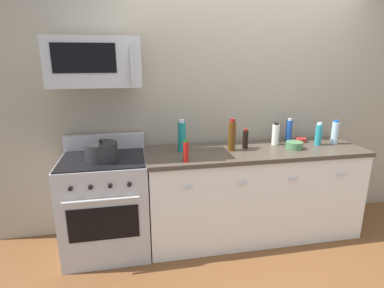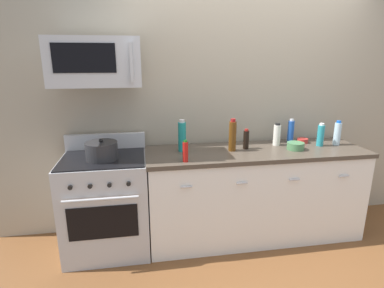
{
  "view_description": "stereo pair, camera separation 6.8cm",
  "coord_description": "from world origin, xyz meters",
  "views": [
    {
      "loc": [
        -1.16,
        -2.7,
        1.78
      ],
      "look_at": [
        -0.65,
        -0.05,
        1.02
      ],
      "focal_mm": 28.67,
      "sensor_mm": 36.0,
      "label": 1
    },
    {
      "loc": [
        -1.09,
        -2.71,
        1.78
      ],
      "look_at": [
        -0.65,
        -0.05,
        1.02
      ],
      "focal_mm": 28.67,
      "sensor_mm": 36.0,
      "label": 2
    }
  ],
  "objects": [
    {
      "name": "bottle_dish_soap",
      "position": [
        0.69,
        0.03,
        1.03
      ],
      "size": [
        0.07,
        0.07,
        0.23
      ],
      "color": "teal",
      "rests_on": "countertop_slab"
    },
    {
      "name": "bottle_soda_blue",
      "position": [
        0.46,
        0.22,
        1.04
      ],
      "size": [
        0.07,
        0.07,
        0.25
      ],
      "color": "#1E4CA5",
      "rests_on": "countertop_slab"
    },
    {
      "name": "bottle_sparkling_teal",
      "position": [
        -0.72,
        0.08,
        1.07
      ],
      "size": [
        0.08,
        0.08,
        0.31
      ],
      "color": "#197F7A",
      "rests_on": "countertop_slab"
    },
    {
      "name": "back_wall",
      "position": [
        0.0,
        0.41,
        1.35
      ],
      "size": [
        5.24,
        0.1,
        2.7
      ],
      "primitive_type": "cube",
      "color": "#9E937F",
      "rests_on": "ground_plane"
    },
    {
      "name": "bowl_red_small",
      "position": [
        0.57,
        0.17,
        0.94
      ],
      "size": [
        0.11,
        0.11,
        0.05
      ],
      "color": "#B72D28",
      "rests_on": "countertop_slab"
    },
    {
      "name": "bottle_soy_sauce_dark",
      "position": [
        -0.09,
        0.06,
        1.01
      ],
      "size": [
        0.06,
        0.06,
        0.2
      ],
      "color": "black",
      "rests_on": "countertop_slab"
    },
    {
      "name": "bottle_water_clear",
      "position": [
        0.87,
        0.04,
        1.04
      ],
      "size": [
        0.07,
        0.07,
        0.25
      ],
      "color": "silver",
      "rests_on": "countertop_slab"
    },
    {
      "name": "bottle_vinegar_white",
      "position": [
        0.26,
        0.13,
        1.03
      ],
      "size": [
        0.07,
        0.07,
        0.23
      ],
      "color": "silver",
      "rests_on": "countertop_slab"
    },
    {
      "name": "range_oven",
      "position": [
        -1.45,
        0.0,
        0.47
      ],
      "size": [
        0.76,
        0.69,
        1.07
      ],
      "color": "#B7BABF",
      "rests_on": "ground_plane"
    },
    {
      "name": "bowl_green_glaze",
      "position": [
        0.38,
        -0.05,
        0.96
      ],
      "size": [
        0.16,
        0.16,
        0.07
      ],
      "color": "#477A4C",
      "rests_on": "countertop_slab"
    },
    {
      "name": "counter_unit",
      "position": [
        0.0,
        -0.0,
        0.46
      ],
      "size": [
        2.15,
        0.66,
        0.92
      ],
      "color": "white",
      "rests_on": "ground_plane"
    },
    {
      "name": "stockpot",
      "position": [
        -1.45,
        -0.05,
        1.0
      ],
      "size": [
        0.28,
        0.28,
        0.19
      ],
      "color": "#262628",
      "rests_on": "range_oven"
    },
    {
      "name": "bottle_hot_sauce_red",
      "position": [
        -0.74,
        -0.23,
        1.01
      ],
      "size": [
        0.05,
        0.05,
        0.19
      ],
      "color": "#B21914",
      "rests_on": "countertop_slab"
    },
    {
      "name": "ground_plane",
      "position": [
        0.0,
        0.0,
        0.0
      ],
      "size": [
        6.29,
        6.29,
        0.0
      ],
      "primitive_type": "plane",
      "color": "brown"
    },
    {
      "name": "microwave",
      "position": [
        -1.45,
        0.05,
        1.75
      ],
      "size": [
        0.74,
        0.44,
        0.4
      ],
      "color": "#B7BABF"
    },
    {
      "name": "bottle_wine_amber",
      "position": [
        -0.24,
        0.01,
        1.07
      ],
      "size": [
        0.07,
        0.07,
        0.31
      ],
      "color": "#59330F",
      "rests_on": "countertop_slab"
    }
  ]
}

